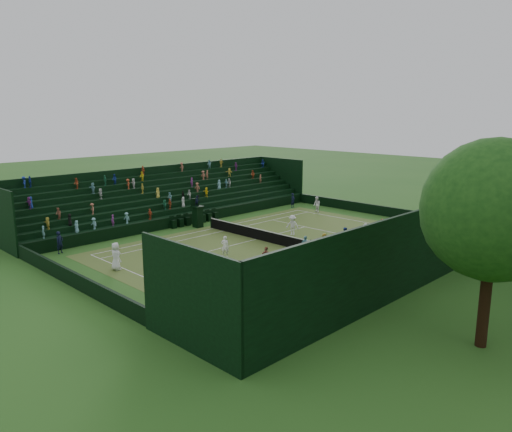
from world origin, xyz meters
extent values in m
plane|color=#285E1D|center=(0.00, 0.00, 0.00)|extent=(160.00, 160.00, 0.00)
cube|color=#396E24|center=(0.00, 0.00, 0.01)|extent=(12.97, 26.77, 0.01)
cube|color=black|center=(0.00, 15.88, 0.50)|extent=(17.17, 0.20, 1.00)
cube|color=black|center=(0.00, -15.88, 0.50)|extent=(17.17, 0.20, 1.00)
cube|color=black|center=(8.48, 0.00, 0.50)|extent=(0.20, 31.77, 1.00)
cube|color=black|center=(-8.48, 0.00, 0.50)|extent=(0.20, 31.77, 1.00)
cube|color=black|center=(8.98, 0.00, 0.50)|extent=(0.80, 32.00, 1.00)
cube|color=black|center=(9.79, 0.00, 0.72)|extent=(0.80, 32.00, 1.45)
cube|color=black|center=(10.58, 0.00, 0.95)|extent=(0.80, 32.00, 1.90)
cube|color=black|center=(11.38, 0.00, 1.18)|extent=(0.80, 32.00, 2.35)
cube|color=black|center=(12.18, 0.00, 1.40)|extent=(0.80, 32.00, 2.80)
cube|color=black|center=(12.98, 0.00, 1.62)|extent=(0.80, 32.00, 3.25)
cube|color=black|center=(13.79, 0.00, 1.85)|extent=(0.80, 32.00, 3.70)
cube|color=black|center=(14.59, 0.00, 2.08)|extent=(0.80, 32.00, 4.15)
cube|color=black|center=(15.08, 0.00, 2.45)|extent=(0.20, 32.00, 4.90)
cube|color=black|center=(-8.98, 0.00, 0.50)|extent=(0.80, 32.00, 1.00)
cube|color=black|center=(-9.79, 0.00, 0.72)|extent=(0.80, 32.00, 1.45)
cube|color=black|center=(-10.58, 0.00, 0.95)|extent=(0.80, 32.00, 1.90)
cube|color=black|center=(-11.38, 0.00, 1.18)|extent=(0.80, 32.00, 2.35)
cube|color=black|center=(-12.18, 0.00, 1.40)|extent=(0.80, 32.00, 2.80)
cube|color=black|center=(-12.98, 0.00, 1.62)|extent=(0.80, 32.00, 3.25)
cube|color=black|center=(-13.79, 0.00, 1.85)|extent=(0.80, 32.00, 3.70)
cube|color=black|center=(-14.59, 0.00, 2.08)|extent=(0.80, 32.00, 4.15)
cube|color=black|center=(-15.08, 0.00, 2.45)|extent=(0.20, 32.00, 4.90)
cylinder|color=black|center=(-5.79, 0.00, 0.53)|extent=(0.10, 0.10, 1.06)
cylinder|color=black|center=(5.79, 0.00, 0.53)|extent=(0.10, 0.10, 1.06)
cube|color=black|center=(0.00, 0.00, 0.46)|extent=(11.57, 0.02, 0.86)
cube|color=white|center=(0.00, 0.00, 0.93)|extent=(11.57, 0.04, 0.07)
cylinder|color=black|center=(20.75, -6.29, 1.71)|extent=(0.50, 0.50, 3.41)
sphere|color=#184614|center=(20.75, -6.29, 6.34)|extent=(6.24, 6.24, 6.24)
cube|color=black|center=(-6.96, -0.58, 0.93)|extent=(0.72, 0.72, 1.86)
cube|color=black|center=(-6.96, -0.58, 1.91)|extent=(0.93, 0.93, 0.10)
cube|color=black|center=(-7.33, -0.58, 2.28)|extent=(0.08, 0.93, 0.72)
imported|color=black|center=(-6.96, -0.58, 2.45)|extent=(0.38, 0.48, 0.96)
cube|color=black|center=(-8.20, -2.44, 0.39)|extent=(0.48, 0.48, 0.77)
cube|color=black|center=(-8.44, -2.44, 0.87)|extent=(0.06, 0.48, 0.48)
cube|color=black|center=(-8.20, -1.64, 0.39)|extent=(0.48, 0.48, 0.77)
cube|color=black|center=(-8.44, -1.64, 0.87)|extent=(0.06, 0.48, 0.48)
cube|color=black|center=(-8.20, -0.84, 0.39)|extent=(0.48, 0.48, 0.77)
cube|color=black|center=(-8.44, -0.84, 0.87)|extent=(0.06, 0.48, 0.48)
cube|color=black|center=(-8.20, 0.96, 0.39)|extent=(0.48, 0.48, 0.77)
cube|color=black|center=(-8.44, 0.96, 0.87)|extent=(0.06, 0.48, 0.48)
cube|color=black|center=(-8.20, 1.76, 0.39)|extent=(0.48, 0.48, 0.77)
cube|color=black|center=(-8.44, 1.76, 0.87)|extent=(0.06, 0.48, 0.48)
cube|color=black|center=(-8.20, 2.56, 0.39)|extent=(0.48, 0.48, 0.77)
cube|color=black|center=(-8.44, 2.56, 0.87)|extent=(0.06, 0.48, 0.48)
imported|color=white|center=(-0.96, -12.34, 0.95)|extent=(0.93, 0.62, 1.90)
imported|color=white|center=(1.96, -5.16, 0.80)|extent=(0.70, 0.65, 1.60)
imported|color=white|center=(-3.40, 12.44, 0.83)|extent=(0.98, 0.87, 1.67)
imported|color=white|center=(1.15, 3.29, 0.88)|extent=(1.29, 1.03, 1.75)
imported|color=black|center=(-6.96, 12.74, 0.80)|extent=(0.44, 0.62, 1.61)
imported|color=black|center=(-7.51, -13.28, 0.85)|extent=(0.61, 0.73, 1.70)
camera|label=1|loc=(28.34, -28.42, 10.54)|focal=35.00mm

